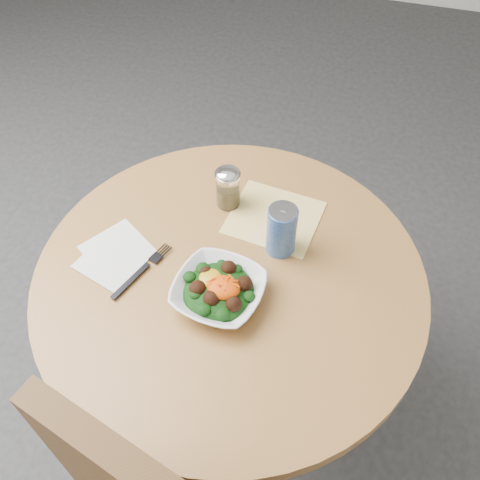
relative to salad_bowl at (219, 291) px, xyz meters
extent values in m
plane|color=#2B2A2D|center=(0.00, 0.07, -0.78)|extent=(6.00, 6.00, 0.00)
cylinder|color=black|center=(0.00, 0.07, -0.76)|extent=(0.52, 0.52, 0.03)
cylinder|color=black|center=(0.00, 0.07, -0.42)|extent=(0.10, 0.10, 0.71)
cylinder|color=#AA783D|center=(0.00, 0.07, -0.05)|extent=(0.90, 0.90, 0.04)
cube|color=#E09F0B|center=(0.06, 0.26, -0.03)|extent=(0.24, 0.22, 0.00)
cube|color=silver|center=(-0.27, 0.06, -0.03)|extent=(0.19, 0.19, 0.00)
cube|color=silver|center=(-0.27, 0.03, -0.02)|extent=(0.17, 0.17, 0.00)
imported|color=white|center=(0.00, 0.00, 0.00)|extent=(0.22, 0.22, 0.05)
ellipsoid|color=black|center=(0.00, 0.00, 0.00)|extent=(0.16, 0.16, 0.06)
ellipsoid|color=#BC8D12|center=(-0.02, 0.01, 0.02)|extent=(0.05, 0.05, 0.02)
ellipsoid|color=#E55505|center=(0.01, 0.00, 0.02)|extent=(0.07, 0.06, 0.03)
cube|color=black|center=(-0.20, -0.02, -0.02)|extent=(0.05, 0.12, 0.00)
cube|color=black|center=(-0.17, 0.07, -0.02)|extent=(0.04, 0.07, 0.00)
cylinder|color=silver|center=(-0.06, 0.28, 0.02)|extent=(0.06, 0.06, 0.09)
cylinder|color=#9A8548|center=(-0.06, 0.28, 0.00)|extent=(0.05, 0.05, 0.05)
cylinder|color=silver|center=(-0.06, 0.28, 0.07)|extent=(0.06, 0.06, 0.01)
ellipsoid|color=silver|center=(-0.06, 0.28, 0.08)|extent=(0.06, 0.06, 0.03)
cylinder|color=navy|center=(0.10, 0.17, 0.04)|extent=(0.07, 0.07, 0.13)
cylinder|color=silver|center=(0.10, 0.17, 0.10)|extent=(0.07, 0.07, 0.00)
cube|color=silver|center=(0.10, 0.18, 0.11)|extent=(0.01, 0.02, 0.00)
camera|label=1|loc=(0.23, -0.62, 0.96)|focal=40.00mm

